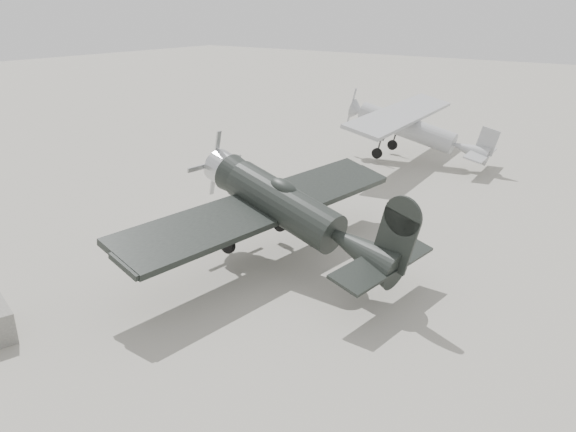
% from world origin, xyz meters
% --- Properties ---
extents(ground, '(160.00, 160.00, 0.00)m').
position_xyz_m(ground, '(0.00, 0.00, 0.00)').
color(ground, gray).
rests_on(ground, ground).
extents(lowwing_monoplane, '(8.33, 11.68, 3.76)m').
position_xyz_m(lowwing_monoplane, '(-0.86, 0.76, 1.99)').
color(lowwing_monoplane, black).
rests_on(lowwing_monoplane, ground).
extents(highwing_monoplane, '(8.32, 11.72, 3.32)m').
position_xyz_m(highwing_monoplane, '(-3.44, 15.61, 2.08)').
color(highwing_monoplane, '#AAACAF').
rests_on(highwing_monoplane, ground).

